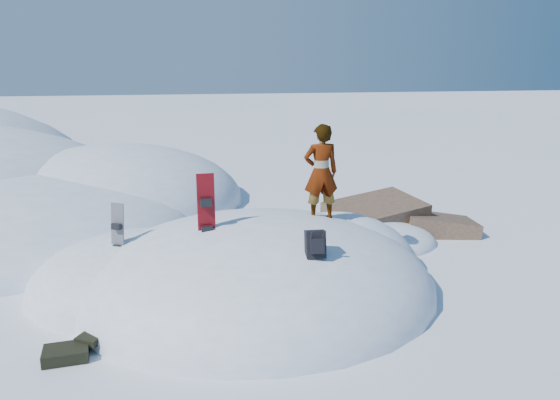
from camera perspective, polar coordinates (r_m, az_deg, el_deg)
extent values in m
plane|color=white|center=(10.78, -2.43, -9.64)|extent=(120.00, 120.00, 0.00)
ellipsoid|color=white|center=(10.78, -2.43, -9.64)|extent=(7.00, 6.00, 3.00)
ellipsoid|color=white|center=(11.29, -14.11, -8.92)|extent=(4.40, 4.00, 2.20)
ellipsoid|color=white|center=(11.84, 5.79, -7.41)|extent=(3.60, 3.20, 2.50)
ellipsoid|color=white|center=(16.11, -26.68, -2.92)|extent=(10.00, 9.00, 2.80)
ellipsoid|color=white|center=(17.95, -16.83, -0.28)|extent=(8.00, 8.00, 3.60)
ellipsoid|color=white|center=(15.05, -25.90, -3.99)|extent=(6.00, 5.00, 1.80)
cube|color=brown|center=(14.67, 9.85, -2.74)|extent=(2.82, 2.41, 1.62)
cube|color=brown|center=(14.99, 16.12, -3.54)|extent=(2.16, 1.80, 1.33)
cube|color=brown|center=(15.97, 10.43, -1.70)|extent=(2.08, 2.01, 1.10)
ellipsoid|color=white|center=(13.68, 9.65, -4.47)|extent=(3.20, 2.40, 1.00)
cube|color=#B80914|center=(9.90, -7.68, -2.05)|extent=(0.32, 0.07, 1.69)
cube|color=black|center=(9.74, -7.73, -0.25)|extent=(0.21, 0.13, 0.14)
cube|color=black|center=(9.88, -7.63, -3.10)|extent=(0.21, 0.13, 0.14)
cube|color=black|center=(10.61, -16.60, -4.01)|extent=(0.31, 0.28, 1.38)
cube|color=black|center=(10.47, -16.74, -2.67)|extent=(0.20, 0.17, 0.12)
cube|color=black|center=(10.60, -16.58, -4.81)|extent=(0.20, 0.17, 0.12)
cube|color=black|center=(9.05, 3.70, -4.63)|extent=(0.33, 0.32, 0.49)
cube|color=black|center=(8.91, 3.92, -4.80)|extent=(0.23, 0.16, 0.27)
cylinder|color=black|center=(8.87, 3.26, -4.18)|extent=(0.04, 0.18, 0.34)
cylinder|color=black|center=(8.92, 4.53, -4.10)|extent=(0.04, 0.18, 0.34)
cube|color=black|center=(9.15, -21.47, -14.70)|extent=(0.71, 0.53, 0.18)
cube|color=black|center=(9.23, -19.37, -13.65)|extent=(0.43, 0.39, 0.12)
imported|color=slate|center=(10.77, 4.30, 2.88)|extent=(0.72, 0.49, 1.92)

